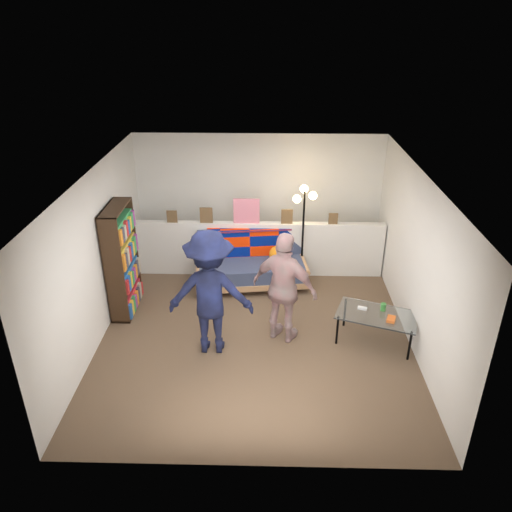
{
  "coord_description": "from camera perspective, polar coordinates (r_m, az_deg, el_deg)",
  "views": [
    {
      "loc": [
        0.17,
        -6.24,
        4.37
      ],
      "look_at": [
        0.0,
        0.4,
        1.05
      ],
      "focal_mm": 35.0,
      "sensor_mm": 36.0,
      "label": 1
    }
  ],
  "objects": [
    {
      "name": "person_left",
      "position": [
        6.8,
        -5.26,
        -4.22
      ],
      "size": [
        1.17,
        0.68,
        1.81
      ],
      "primitive_type": "imported",
      "rotation": [
        0.0,
        0.0,
        3.14
      ],
      "color": "black",
      "rests_on": "ground"
    },
    {
      "name": "ground",
      "position": [
        7.62,
        -0.08,
        -8.44
      ],
      "size": [
        5.0,
        5.0,
        0.0
      ],
      "primitive_type": "plane",
      "color": "brown",
      "rests_on": "ground"
    },
    {
      "name": "half_wall_ledge",
      "position": [
        8.93,
        0.23,
        0.85
      ],
      "size": [
        4.45,
        0.15,
        1.0
      ],
      "primitive_type": "cube",
      "color": "silver",
      "rests_on": "ground"
    },
    {
      "name": "floor_lamp",
      "position": [
        8.54,
        5.47,
        4.72
      ],
      "size": [
        0.4,
        0.32,
        1.71
      ],
      "color": "black",
      "rests_on": "ground"
    },
    {
      "name": "room_shell",
      "position": [
        7.24,
        0.01,
        4.66
      ],
      "size": [
        4.6,
        5.05,
        2.45
      ],
      "color": "silver",
      "rests_on": "ground"
    },
    {
      "name": "bookshelf",
      "position": [
        7.99,
        -15.06,
        -0.84
      ],
      "size": [
        0.29,
        0.88,
        1.75
      ],
      "color": "black",
      "rests_on": "ground"
    },
    {
      "name": "person_right",
      "position": [
        7.02,
        3.28,
        -3.71
      ],
      "size": [
        1.06,
        0.81,
        1.67
      ],
      "primitive_type": "imported",
      "rotation": [
        0.0,
        0.0,
        2.66
      ],
      "color": "#D68B8E",
      "rests_on": "ground"
    },
    {
      "name": "futon_sofa",
      "position": [
        8.66,
        -0.47,
        -0.85
      ],
      "size": [
        2.01,
        1.13,
        0.82
      ],
      "color": "tan",
      "rests_on": "ground"
    },
    {
      "name": "coffee_table",
      "position": [
        7.34,
        13.73,
        -6.7
      ],
      "size": [
        1.26,
        0.96,
        0.58
      ],
      "color": "black",
      "rests_on": "ground"
    },
    {
      "name": "ledge_decor",
      "position": [
        8.64,
        -1.27,
        4.86
      ],
      "size": [
        2.97,
        0.02,
        0.45
      ],
      "color": "brown",
      "rests_on": "half_wall_ledge"
    }
  ]
}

